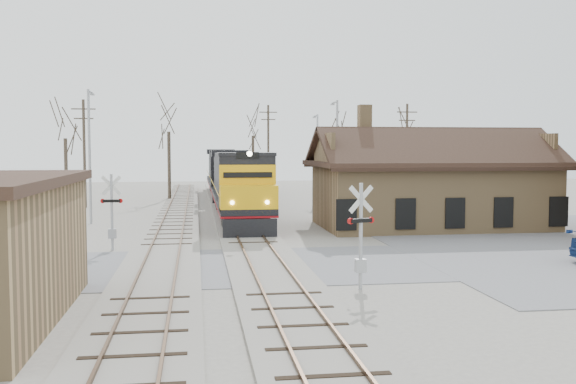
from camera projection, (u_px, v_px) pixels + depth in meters
name	position (u px, v px, depth m)	size (l,w,h in m)	color
ground	(265.00, 265.00, 27.91)	(140.00, 140.00, 0.00)	#9A958B
road	(265.00, 265.00, 27.91)	(60.00, 9.00, 0.03)	slate
track_main	(241.00, 223.00, 42.72)	(3.40, 90.00, 0.24)	#9A958B
track_siding	(173.00, 225.00, 42.08)	(3.40, 90.00, 0.24)	#9A958B
depot	(430.00, 190.00, 41.29)	(15.20, 9.31, 7.90)	#A18053
locomotive_lead	(238.00, 183.00, 45.78)	(3.28, 21.95, 4.88)	black
locomotive_trailing	(224.00, 172.00, 67.73)	(3.28, 21.95, 4.62)	black
crossbuck_near	(361.00, 239.00, 23.07)	(1.07, 0.40, 3.86)	#A5A8AD
crossbuck_far	(112.00, 215.00, 31.73)	(1.09, 0.29, 3.83)	#A5A8AD
streetlight_a	(90.00, 149.00, 42.79)	(0.25, 2.04, 8.97)	#A5A8AD
streetlight_b	(337.00, 150.00, 49.23)	(0.25, 2.04, 8.72)	#A5A8AD
streetlight_c	(317.00, 152.00, 60.71)	(0.25, 2.04, 8.23)	#A5A8AD
utility_pole_a	(84.00, 151.00, 54.24)	(2.00, 0.24, 9.16)	#382D23
utility_pole_b	(268.00, 147.00, 71.13)	(2.00, 0.24, 9.81)	#382D23
utility_pole_c	(407.00, 150.00, 61.92)	(2.00, 0.24, 9.32)	#382D23
tree_a	(65.00, 127.00, 57.44)	(3.96, 3.96, 9.71)	#382D23
tree_b	(169.00, 120.00, 62.16)	(4.44, 4.44, 10.88)	#382D23
tree_c	(253.00, 127.00, 77.47)	(4.36, 4.36, 10.68)	#382D23
tree_d	(337.00, 130.00, 70.35)	(4.02, 4.02, 9.85)	#382D23
tree_e	(408.00, 136.00, 66.55)	(3.61, 3.61, 8.84)	#382D23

